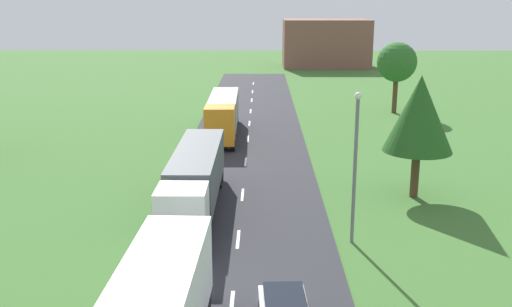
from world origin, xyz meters
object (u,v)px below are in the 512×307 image
(lamppost_second, at_px, (355,160))
(tree_maple, at_px, (419,114))
(truck_second, at_px, (195,178))
(tree_oak, at_px, (397,62))
(distant_building, at_px, (326,43))
(truck_third, at_px, (223,113))

(lamppost_second, relative_size, tree_maple, 1.01)
(truck_second, distance_m, lamppost_second, 9.76)
(lamppost_second, relative_size, tree_oak, 1.01)
(lamppost_second, bearing_deg, distant_building, 84.98)
(lamppost_second, xyz_separation_m, tree_maple, (4.97, 7.18, 0.94))
(truck_second, relative_size, lamppost_second, 1.74)
(truck_second, xyz_separation_m, truck_third, (0.35, 19.86, 0.00))
(truck_third, bearing_deg, truck_second, -91.00)
(lamppost_second, relative_size, distant_building, 0.50)
(tree_oak, height_order, distant_building, distant_building)
(truck_second, height_order, lamppost_second, lamppost_second)
(tree_oak, distance_m, distant_building, 45.08)
(truck_second, distance_m, truck_third, 19.86)
(truck_third, bearing_deg, tree_oak, 31.60)
(lamppost_second, distance_m, distant_building, 80.47)
(distant_building, bearing_deg, tree_oak, -86.42)
(truck_third, xyz_separation_m, lamppost_second, (8.13, -24.12, 2.28))
(tree_oak, bearing_deg, distant_building, 93.58)
(distant_building, bearing_deg, lamppost_second, -95.02)
(truck_third, relative_size, tree_maple, 1.69)
(tree_oak, xyz_separation_m, tree_maple, (-4.89, -28.01, -0.19))
(tree_maple, bearing_deg, truck_third, 127.73)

